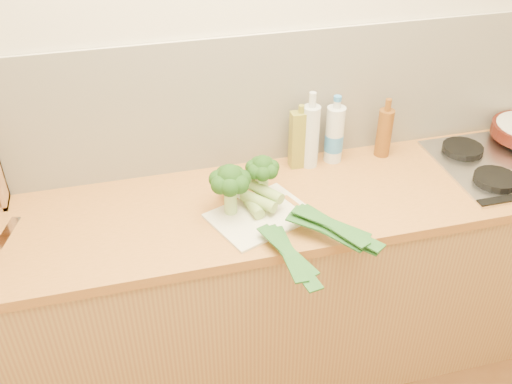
# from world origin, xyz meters

# --- Properties ---
(room_shell) EXTENTS (3.50, 3.50, 3.50)m
(room_shell) POSITION_xyz_m (0.00, 1.49, 1.17)
(room_shell) COLOR beige
(room_shell) RESTS_ON ground
(counter) EXTENTS (3.20, 0.62, 0.90)m
(counter) POSITION_xyz_m (0.00, 1.20, 0.45)
(counter) COLOR #AC8747
(counter) RESTS_ON ground
(gas_hob) EXTENTS (0.58, 0.50, 0.04)m
(gas_hob) POSITION_xyz_m (1.02, 1.20, 0.91)
(gas_hob) COLOR silver
(gas_hob) RESTS_ON counter
(chopping_board) EXTENTS (0.42, 0.36, 0.01)m
(chopping_board) POSITION_xyz_m (-0.07, 1.11, 0.91)
(chopping_board) COLOR white
(chopping_board) RESTS_ON counter
(broccoli_left) EXTENTS (0.15, 0.15, 0.20)m
(broccoli_left) POSITION_xyz_m (-0.17, 1.15, 1.05)
(broccoli_left) COLOR #97BD6E
(broccoli_left) RESTS_ON chopping_board
(broccoli_right) EXTENTS (0.12, 0.13, 0.18)m
(broccoli_right) POSITION_xyz_m (-0.04, 1.21, 1.04)
(broccoli_right) COLOR #97BD6E
(broccoli_right) RESTS_ON chopping_board
(leek_front) EXTENTS (0.17, 0.67, 0.04)m
(leek_front) POSITION_xyz_m (-0.08, 1.08, 0.93)
(leek_front) COLOR white
(leek_front) RESTS_ON chopping_board
(leek_mid) EXTENTS (0.45, 0.53, 0.04)m
(leek_mid) POSITION_xyz_m (-0.02, 1.08, 0.95)
(leek_mid) COLOR white
(leek_mid) RESTS_ON chopping_board
(leek_back) EXTENTS (0.42, 0.59, 0.04)m
(leek_back) POSITION_xyz_m (0.00, 1.10, 0.97)
(leek_back) COLOR white
(leek_back) RESTS_ON chopping_board
(oil_tin) EXTENTS (0.08, 0.05, 0.27)m
(oil_tin) POSITION_xyz_m (0.17, 1.41, 1.02)
(oil_tin) COLOR olive
(oil_tin) RESTS_ON counter
(glass_bottle) EXTENTS (0.07, 0.07, 0.32)m
(glass_bottle) POSITION_xyz_m (0.21, 1.40, 1.04)
(glass_bottle) COLOR silver
(glass_bottle) RESTS_ON counter
(amber_bottle) EXTENTS (0.06, 0.06, 0.26)m
(amber_bottle) POSITION_xyz_m (0.54, 1.40, 1.01)
(amber_bottle) COLOR brown
(amber_bottle) RESTS_ON counter
(water_bottle) EXTENTS (0.08, 0.08, 0.27)m
(water_bottle) POSITION_xyz_m (0.32, 1.42, 1.01)
(water_bottle) COLOR silver
(water_bottle) RESTS_ON counter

